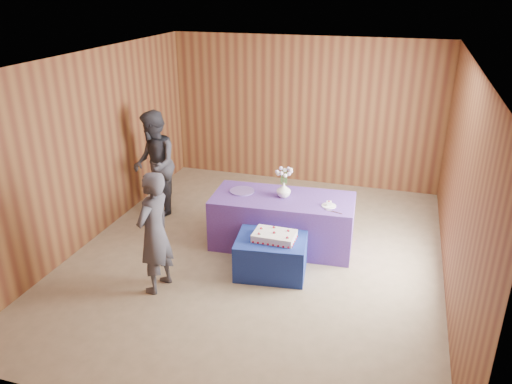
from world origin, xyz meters
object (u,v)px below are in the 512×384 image
at_px(serving_table, 282,221).
at_px(vase, 284,190).
at_px(cake_table, 271,256).
at_px(sheet_cake, 274,236).
at_px(guest_left, 154,233).
at_px(guest_right, 155,164).

bearing_deg(serving_table, vase, 87.89).
bearing_deg(cake_table, sheet_cake, -12.12).
bearing_deg(guest_left, cake_table, 129.63).
height_order(vase, guest_left, guest_left).
height_order(cake_table, vase, vase).
distance_m(serving_table, sheet_cake, 0.81).
height_order(guest_left, guest_right, guest_right).
relative_size(sheet_cake, guest_left, 0.36).
height_order(sheet_cake, guest_left, guest_left).
distance_m(cake_table, guest_right, 2.65).
distance_m(vase, guest_right, 2.26).
xyz_separation_m(cake_table, vase, (-0.05, 0.81, 0.60)).
xyz_separation_m(serving_table, guest_right, (-2.23, 0.43, 0.49)).
distance_m(cake_table, serving_table, 0.79).
bearing_deg(cake_table, vase, 86.20).
height_order(sheet_cake, vase, vase).
bearing_deg(vase, guest_right, 169.67).
height_order(vase, guest_right, guest_right).
relative_size(sheet_cake, vase, 2.69).
relative_size(serving_table, guest_right, 1.16).
xyz_separation_m(sheet_cake, guest_left, (-1.30, -0.76, 0.23)).
distance_m(sheet_cake, vase, 0.87).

